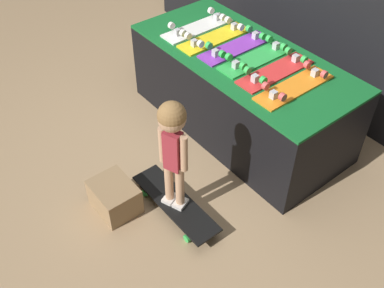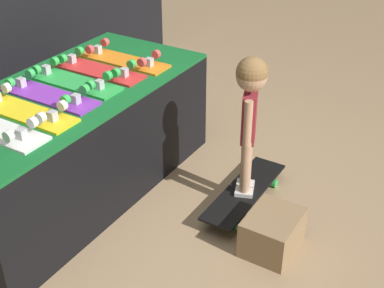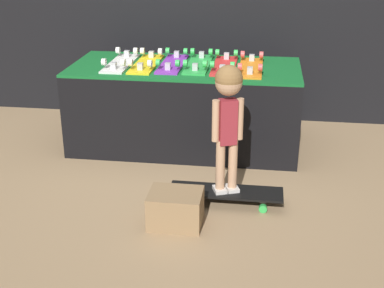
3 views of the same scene
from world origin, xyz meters
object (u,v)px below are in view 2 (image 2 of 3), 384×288
skateboard_yellow_on_rack (24,110)px  skateboard_purple_on_rack (48,94)px  skateboard_orange_on_rack (123,59)px  skateboard_red_on_rack (97,69)px  skateboard_green_on_rack (72,80)px  skateboard_on_floor (244,192)px  storage_box (272,232)px  child (250,101)px

skateboard_yellow_on_rack → skateboard_purple_on_rack: size_ratio=1.00×
skateboard_orange_on_rack → skateboard_red_on_rack: bearing=170.4°
skateboard_purple_on_rack → skateboard_green_on_rack: bearing=3.0°
skateboard_on_floor → storage_box: bearing=-133.0°
skateboard_red_on_rack → skateboard_orange_on_rack: 0.21m
skateboard_orange_on_rack → child: bearing=-96.3°
skateboard_yellow_on_rack → skateboard_orange_on_rack: same height
skateboard_yellow_on_rack → skateboard_on_floor: (0.71, -0.93, -0.61)m
skateboard_on_floor → storage_box: (-0.28, -0.30, 0.03)m
skateboard_green_on_rack → child: bearing=-72.6°
skateboard_red_on_rack → skateboard_on_floor: bearing=-84.0°
skateboard_red_on_rack → skateboard_on_floor: 1.14m
skateboard_orange_on_rack → storage_box: bearing=-107.3°
skateboard_on_floor → storage_box: 0.41m
skateboard_red_on_rack → child: bearing=-84.0°
skateboard_purple_on_rack → skateboard_on_floor: skateboard_purple_on_rack is taller
skateboard_purple_on_rack → skateboard_orange_on_rack: 0.61m
storage_box → child: bearing=47.0°
skateboard_red_on_rack → skateboard_orange_on_rack: bearing=-9.6°
skateboard_purple_on_rack → storage_box: skateboard_purple_on_rack is taller
skateboard_purple_on_rack → storage_box: size_ratio=1.91×
child → skateboard_on_floor: bearing=91.1°
skateboard_purple_on_rack → skateboard_green_on_rack: 0.20m
skateboard_yellow_on_rack → skateboard_red_on_rack: bearing=2.7°
skateboard_red_on_rack → skateboard_orange_on_rack: size_ratio=1.00×
skateboard_orange_on_rack → child: 0.93m
skateboard_orange_on_rack → skateboard_on_floor: size_ratio=0.82×
child → storage_box: child is taller
skateboard_purple_on_rack → storage_box: (0.23, -1.26, -0.58)m
skateboard_purple_on_rack → skateboard_green_on_rack: size_ratio=1.00×
skateboard_orange_on_rack → child: size_ratio=0.73×
skateboard_purple_on_rack → skateboard_orange_on_rack: same height
child → skateboard_purple_on_rack: bearing=97.1°
skateboard_yellow_on_rack → skateboard_purple_on_rack: bearing=8.9°
skateboard_green_on_rack → child: (0.30, -0.97, -0.01)m
skateboard_purple_on_rack → skateboard_yellow_on_rack: bearing=-171.1°
skateboard_green_on_rack → storage_box: 1.40m
skateboard_purple_on_rack → skateboard_red_on_rack: size_ratio=1.00×
child → skateboard_orange_on_rack: bearing=63.0°
skateboard_purple_on_rack → skateboard_green_on_rack: (0.20, 0.01, 0.00)m
skateboard_yellow_on_rack → skateboard_purple_on_rack: 0.21m
skateboard_yellow_on_rack → child: (0.71, -0.93, -0.01)m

